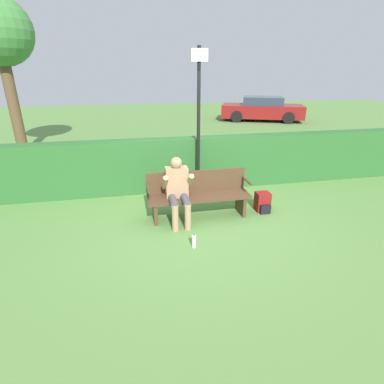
{
  "coord_description": "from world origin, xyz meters",
  "views": [
    {
      "loc": [
        -1.11,
        -4.85,
        2.53
      ],
      "look_at": [
        -0.15,
        -0.1,
        0.54
      ],
      "focal_mm": 28.0,
      "sensor_mm": 36.0,
      "label": 1
    }
  ],
  "objects_px": {
    "park_bench": "(198,194)",
    "backpack": "(263,202)",
    "water_bottle": "(194,241)",
    "person_seated": "(178,188)",
    "parked_car": "(262,109)",
    "signpost": "(199,119)"
  },
  "relations": [
    {
      "from": "water_bottle",
      "to": "signpost",
      "type": "height_order",
      "value": "signpost"
    },
    {
      "from": "water_bottle",
      "to": "parked_car",
      "type": "distance_m",
      "value": 12.85
    },
    {
      "from": "backpack",
      "to": "signpost",
      "type": "height_order",
      "value": "signpost"
    },
    {
      "from": "backpack",
      "to": "water_bottle",
      "type": "bearing_deg",
      "value": -147.23
    },
    {
      "from": "park_bench",
      "to": "water_bottle",
      "type": "distance_m",
      "value": 1.15
    },
    {
      "from": "park_bench",
      "to": "water_bottle",
      "type": "relative_size",
      "value": 7.98
    },
    {
      "from": "park_bench",
      "to": "backpack",
      "type": "height_order",
      "value": "park_bench"
    },
    {
      "from": "person_seated",
      "to": "signpost",
      "type": "xyz_separation_m",
      "value": [
        0.63,
        1.2,
        0.99
      ]
    },
    {
      "from": "person_seated",
      "to": "water_bottle",
      "type": "distance_m",
      "value": 1.07
    },
    {
      "from": "parked_car",
      "to": "person_seated",
      "type": "bearing_deg",
      "value": -99.01
    },
    {
      "from": "person_seated",
      "to": "backpack",
      "type": "distance_m",
      "value": 1.71
    },
    {
      "from": "park_bench",
      "to": "backpack",
      "type": "distance_m",
      "value": 1.28
    },
    {
      "from": "person_seated",
      "to": "park_bench",
      "type": "bearing_deg",
      "value": 18.7
    },
    {
      "from": "park_bench",
      "to": "water_bottle",
      "type": "bearing_deg",
      "value": -105.74
    },
    {
      "from": "person_seated",
      "to": "backpack",
      "type": "relative_size",
      "value": 3.11
    },
    {
      "from": "park_bench",
      "to": "parked_car",
      "type": "bearing_deg",
      "value": 60.85
    },
    {
      "from": "water_bottle",
      "to": "parked_car",
      "type": "xyz_separation_m",
      "value": [
        6.03,
        11.34,
        0.49
      ]
    },
    {
      "from": "signpost",
      "to": "backpack",
      "type": "bearing_deg",
      "value": -48.1
    },
    {
      "from": "water_bottle",
      "to": "person_seated",
      "type": "bearing_deg",
      "value": 95.83
    },
    {
      "from": "park_bench",
      "to": "water_bottle",
      "type": "xyz_separation_m",
      "value": [
        -0.3,
        -1.07,
        -0.31
      ]
    },
    {
      "from": "backpack",
      "to": "signpost",
      "type": "bearing_deg",
      "value": 131.9
    },
    {
      "from": "person_seated",
      "to": "parked_car",
      "type": "xyz_separation_m",
      "value": [
        6.12,
        10.4,
        -0.03
      ]
    }
  ]
}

